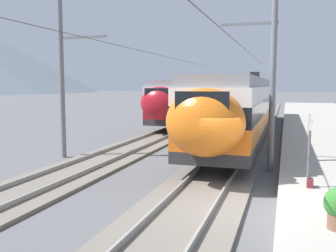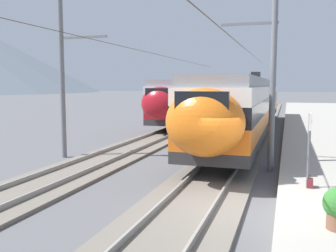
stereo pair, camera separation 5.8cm
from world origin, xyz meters
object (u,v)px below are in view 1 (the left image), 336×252
object	(u,v)px
train_far_track	(206,97)
catenary_mast_far_side	(65,69)
handbag_near_sign	(310,183)
platform_sign	(310,133)
train_near_platform	(248,103)
catenary_mast_mid	(269,76)

from	to	relation	value
train_far_track	catenary_mast_far_side	distance (m)	22.81
handbag_near_sign	catenary_mast_far_side	bearing A→B (deg)	71.62
train_far_track	platform_sign	bearing A→B (deg)	-161.75
catenary_mast_far_side	handbag_near_sign	size ratio (longest dim) A/B	119.61
train_near_platform	platform_sign	distance (m)	14.80
platform_sign	handbag_near_sign	bearing A→B (deg)	-52.48
train_far_track	handbag_near_sign	size ratio (longest dim) A/B	77.65
train_far_track	handbag_near_sign	world-z (taller)	train_far_track
train_near_platform	catenary_mast_far_side	distance (m)	13.33
catenary_mast_mid	platform_sign	distance (m)	4.31
platform_sign	handbag_near_sign	size ratio (longest dim) A/B	5.70
platform_sign	train_far_track	bearing A→B (deg)	18.25
train_near_platform	handbag_near_sign	distance (m)	14.86
catenary_mast_mid	platform_sign	size ratio (longest dim) A/B	20.97
catenary_mast_mid	catenary_mast_far_side	world-z (taller)	catenary_mast_far_side
train_far_track	catenary_mast_far_side	world-z (taller)	catenary_mast_far_side
train_far_track	platform_sign	distance (m)	27.65
catenary_mast_mid	platform_sign	xyz separation A→B (m)	(-3.66, -1.40, -1.79)
catenary_mast_far_side	platform_sign	distance (m)	11.53
catenary_mast_far_side	platform_sign	size ratio (longest dim) A/B	20.97
train_near_platform	train_far_track	size ratio (longest dim) A/B	0.98
train_near_platform	catenary_mast_far_side	bearing A→B (deg)	145.15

